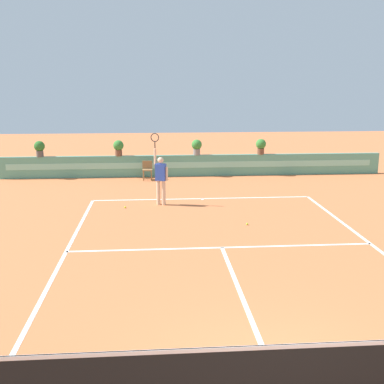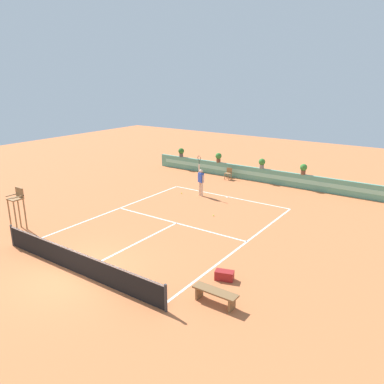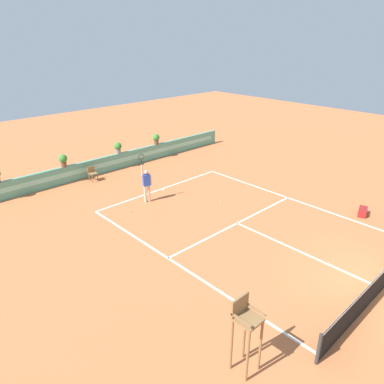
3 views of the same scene
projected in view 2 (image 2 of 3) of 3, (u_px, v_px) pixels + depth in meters
ground_plane at (172, 225)px, 19.46m from camera, size 60.00×60.00×0.00m
court_lines at (180, 221)px, 20.02m from camera, size 8.32×11.94×0.01m
net at (76, 261)px, 14.60m from camera, size 8.92×0.10×1.00m
back_wall_barrier at (259, 175)px, 27.48m from camera, size 18.00×0.21×1.00m
umpire_chair at (17, 204)px, 18.56m from camera, size 0.60×0.60×2.14m
ball_kid_chair at (228, 173)px, 28.06m from camera, size 0.44×0.44×0.85m
bench_courtside at (215, 294)px, 12.65m from camera, size 1.60×0.44×0.51m
gear_bag at (224, 275)px, 14.22m from camera, size 0.78×0.56×0.36m
tennis_player at (201, 180)px, 24.01m from camera, size 0.59×0.32×2.58m
tennis_ball_near_baseline at (214, 216)px, 20.75m from camera, size 0.07×0.07×0.07m
tennis_ball_mid_court at (181, 193)px, 24.71m from camera, size 0.07×0.07×0.07m
potted_plant_right at (303, 168)px, 25.45m from camera, size 0.48×0.48×0.72m
potted_plant_far_left at (181, 152)px, 31.03m from camera, size 0.48×0.48×0.72m
potted_plant_centre at (262, 163)px, 27.11m from camera, size 0.48×0.48×0.72m
potted_plant_left at (219, 157)px, 29.08m from camera, size 0.48×0.48×0.72m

